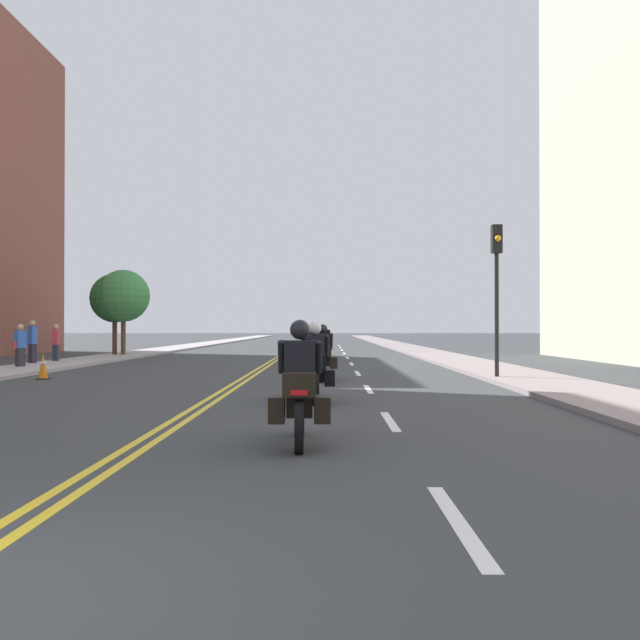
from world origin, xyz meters
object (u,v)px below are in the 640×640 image
Objects in this scene: motorcycle_1 at (315,370)px; traffic_cone_1 at (43,366)px; motorcycle_0 at (300,393)px; pedestrian_1 at (56,343)px; traffic_light_near at (497,272)px; pedestrian_0 at (20,346)px; motorcycle_5 at (325,344)px; street_tree_0 at (123,296)px; motorcycle_2 at (323,357)px; motorcycle_3 at (314,350)px; motorcycle_4 at (316,346)px; street_tree_1 at (115,298)px; pedestrian_2 at (32,342)px.

motorcycle_1 is 2.92× the size of traffic_cone_1.
motorcycle_1 is (0.11, 5.39, -0.01)m from motorcycle_0.
motorcycle_1 is 18.74m from pedestrian_1.
traffic_light_near is 2.72× the size of pedestrian_0.
motorcycle_1 is at bearing -38.04° from traffic_cone_1.
motorcycle_0 is 12.55m from traffic_light_near.
motorcycle_5 reaches higher than motorcycle_1.
pedestrian_1 is (-16.02, 9.39, -2.21)m from traffic_light_near.
street_tree_0 is (-10.34, -0.13, 2.45)m from motorcycle_5.
traffic_light_near is 2.69× the size of pedestrian_1.
motorcycle_2 is 19.44m from street_tree_0.
motorcycle_1 reaches higher than traffic_cone_1.
motorcycle_3 reaches higher than motorcycle_0.
pedestrian_1 is at bearing -174.63° from motorcycle_4.
traffic_light_near reaches higher than street_tree_1.
traffic_light_near is (5.25, -10.92, 2.37)m from motorcycle_4.
traffic_cone_1 is 7.76m from pedestrian_2.
motorcycle_0 is 21.73m from pedestrian_2.
motorcycle_0 is 2.80× the size of traffic_cone_1.
motorcycle_4 is 0.49× the size of street_tree_0.
motorcycle_2 is at bearing 87.33° from motorcycle_0.
motorcycle_4 is at bearing 89.04° from motorcycle_1.
pedestrian_1 is (-10.86, 20.58, 0.18)m from motorcycle_0.
motorcycle_5 is at bearing 63.45° from traffic_cone_1.
motorcycle_4 is 12.16m from street_tree_1.
motorcycle_0 is 0.95× the size of motorcycle_2.
motorcycle_1 is 1.36× the size of pedestrian_1.
traffic_light_near is at bearing -46.68° from street_tree_1.
street_tree_0 is at bearing 129.31° from motorcycle_3.
pedestrian_2 is (-0.21, -1.88, 0.07)m from pedestrian_1.
motorcycle_3 reaches higher than pedestrian_0.
motorcycle_4 is 0.51× the size of street_tree_1.
street_tree_1 is at bearing -3.49° from pedestrian_1.
traffic_light_near reaches higher than motorcycle_5.
motorcycle_0 is at bearing -114.72° from traffic_light_near.
motorcycle_0 reaches higher than traffic_cone_1.
pedestrian_2 is 9.39m from street_tree_0.
traffic_cone_1 is 0.43× the size of pedestrian_2.
motorcycle_3 is 0.97× the size of motorcycle_4.
pedestrian_0 is 11.76m from street_tree_0.
traffic_light_near is at bearing -67.07° from motorcycle_4.
pedestrian_2 is (-11.07, 18.69, 0.25)m from motorcycle_0.
traffic_light_near reaches higher than pedestrian_0.
pedestrian_0 is at bearing 153.81° from motorcycle_2.
pedestrian_1 reaches higher than pedestrian_0.
traffic_cone_1 is 16.65m from street_tree_1.
motorcycle_4 is 13.05m from traffic_cone_1.
traffic_light_near reaches higher than pedestrian_2.
motorcycle_2 is 5.25m from motorcycle_3.
motorcycle_4 is at bearing -123.60° from pedestrian_2.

